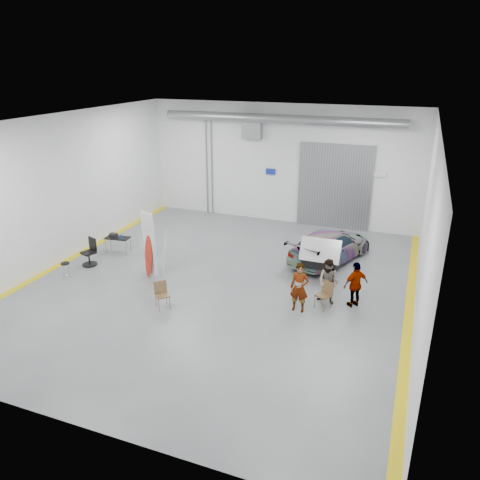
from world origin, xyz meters
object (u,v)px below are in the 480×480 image
(person_a, at_px, (299,287))
(folding_chair_far, at_px, (323,300))
(person_c, at_px, (356,284))
(surfboard_display, at_px, (151,250))
(folding_chair_near, at_px, (163,300))
(work_table, at_px, (116,237))
(shop_stool, at_px, (66,271))
(sedan_car, at_px, (330,246))
(office_chair, at_px, (90,253))
(person_b, at_px, (329,282))

(person_a, height_order, folding_chair_far, person_a)
(folding_chair_far, bearing_deg, person_c, 56.21)
(surfboard_display, relative_size, folding_chair_far, 2.93)
(folding_chair_far, bearing_deg, folding_chair_near, -131.99)
(surfboard_display, bearing_deg, work_table, 172.61)
(person_c, bearing_deg, folding_chair_near, -22.08)
(person_c, relative_size, work_table, 1.45)
(person_a, xyz_separation_m, folding_chair_far, (0.74, 0.45, -0.56))
(person_a, relative_size, shop_stool, 2.59)
(sedan_car, xyz_separation_m, person_c, (1.55, -3.65, 0.16))
(folding_chair_far, relative_size, work_table, 0.84)
(folding_chair_far, relative_size, shop_stool, 1.43)
(person_c, bearing_deg, work_table, -50.92)
(surfboard_display, xyz_separation_m, work_table, (-2.78, 1.69, -0.45))
(folding_chair_near, relative_size, office_chair, 0.81)
(person_a, height_order, office_chair, person_a)
(sedan_car, height_order, work_table, sedan_car)
(surfboard_display, relative_size, work_table, 2.47)
(person_c, distance_m, office_chair, 10.69)
(person_c, height_order, surfboard_display, surfboard_display)
(folding_chair_far, bearing_deg, office_chair, -153.71)
(person_a, bearing_deg, work_table, 165.94)
(work_table, distance_m, office_chair, 1.63)
(person_c, height_order, office_chair, person_c)
(folding_chair_near, distance_m, work_table, 5.77)
(work_table, bearing_deg, surfboard_display, -31.36)
(person_a, height_order, surfboard_display, surfboard_display)
(person_c, xyz_separation_m, office_chair, (-10.68, -0.37, -0.32))
(office_chair, bearing_deg, folding_chair_near, -4.72)
(sedan_car, xyz_separation_m, person_b, (0.65, -3.75, 0.16))
(person_b, distance_m, folding_chair_near, 5.71)
(person_c, height_order, folding_chair_far, person_c)
(person_c, xyz_separation_m, work_table, (-10.48, 1.24, -0.15))
(person_a, distance_m, folding_chair_far, 1.03)
(surfboard_display, height_order, work_table, surfboard_display)
(person_c, bearing_deg, surfboard_display, -40.82)
(person_b, relative_size, shop_stool, 2.44)
(folding_chair_near, bearing_deg, folding_chair_far, -25.17)
(sedan_car, height_order, person_c, person_c)
(surfboard_display, bearing_deg, person_c, 27.34)
(person_a, relative_size, person_b, 1.06)
(folding_chair_near, xyz_separation_m, shop_stool, (-4.63, 0.67, 0.04))
(folding_chair_near, relative_size, work_table, 0.82)
(work_table, bearing_deg, person_b, -7.96)
(sedan_car, xyz_separation_m, person_a, (-0.16, -4.64, 0.21))
(folding_chair_near, bearing_deg, sedan_car, 7.61)
(person_b, height_order, folding_chair_near, person_b)
(person_b, bearing_deg, shop_stool, -155.59)
(folding_chair_near, xyz_separation_m, office_chair, (-4.61, 2.10, 0.21))
(person_a, distance_m, surfboard_display, 6.03)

